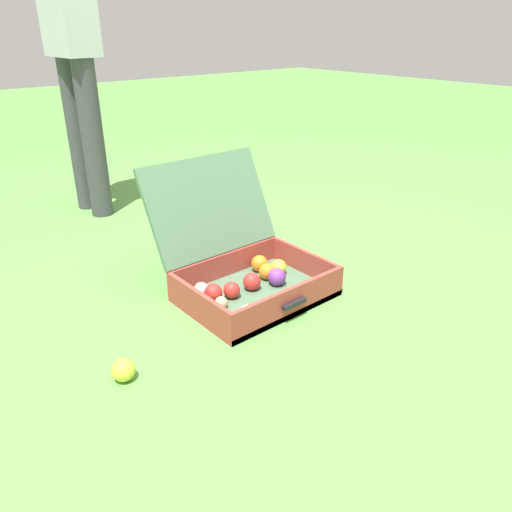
% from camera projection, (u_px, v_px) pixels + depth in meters
% --- Properties ---
extents(ground_plane, '(16.00, 16.00, 0.00)m').
position_uv_depth(ground_plane, '(283.00, 298.00, 2.03)').
color(ground_plane, '#569342').
extents(open_suitcase, '(0.57, 0.64, 0.51)m').
position_uv_depth(open_suitcase, '(243.00, 266.00, 2.04)').
color(open_suitcase, '#4C7051').
rests_on(open_suitcase, ground).
extents(stray_ball_on_grass, '(0.07, 0.07, 0.07)m').
position_uv_depth(stray_ball_on_grass, '(123.00, 370.00, 1.55)').
color(stray_ball_on_grass, '#CCDB38').
rests_on(stray_ball_on_grass, ground).
extents(bystander_person, '(0.22, 0.33, 1.62)m').
position_uv_depth(bystander_person, '(71.00, 39.00, 2.58)').
color(bystander_person, '#3D3D42').
rests_on(bystander_person, ground).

